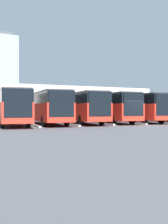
{
  "coord_description": "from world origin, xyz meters",
  "views": [
    {
      "loc": [
        16.92,
        22.5,
        1.63
      ],
      "look_at": [
        3.24,
        -5.91,
        1.3
      ],
      "focal_mm": 45.0,
      "sensor_mm": 36.0,
      "label": 1
    }
  ],
  "objects_px": {
    "bus_1": "(159,107)",
    "bus_2": "(136,107)",
    "bus_3": "(108,107)",
    "bus_6": "(11,107)",
    "bus_5": "(47,107)",
    "bus_4": "(79,107)"
  },
  "relations": [
    {
      "from": "bus_6",
      "to": "bus_3",
      "type": "bearing_deg",
      "value": -171.42
    },
    {
      "from": "bus_2",
      "to": "bus_3",
      "type": "bearing_deg",
      "value": 2.48
    },
    {
      "from": "bus_4",
      "to": "bus_5",
      "type": "relative_size",
      "value": 1.0
    },
    {
      "from": "bus_1",
      "to": "bus_3",
      "type": "xyz_separation_m",
      "value": [
        7.61,
        -0.04,
        0.0
      ]
    },
    {
      "from": "bus_3",
      "to": "bus_4",
      "type": "height_order",
      "value": "same"
    },
    {
      "from": "bus_3",
      "to": "bus_5",
      "type": "height_order",
      "value": "same"
    },
    {
      "from": "bus_1",
      "to": "bus_3",
      "type": "height_order",
      "value": "same"
    },
    {
      "from": "bus_5",
      "to": "bus_6",
      "type": "height_order",
      "value": "same"
    },
    {
      "from": "bus_1",
      "to": "bus_5",
      "type": "bearing_deg",
      "value": 6.27
    },
    {
      "from": "bus_6",
      "to": "bus_2",
      "type": "bearing_deg",
      "value": -172.94
    },
    {
      "from": "bus_3",
      "to": "bus_6",
      "type": "distance_m",
      "value": 11.42
    },
    {
      "from": "bus_6",
      "to": "bus_5",
      "type": "bearing_deg",
      "value": -168.17
    },
    {
      "from": "bus_2",
      "to": "bus_6",
      "type": "height_order",
      "value": "same"
    },
    {
      "from": "bus_5",
      "to": "bus_1",
      "type": "bearing_deg",
      "value": -173.73
    },
    {
      "from": "bus_4",
      "to": "bus_6",
      "type": "relative_size",
      "value": 1.0
    },
    {
      "from": "bus_1",
      "to": "bus_5",
      "type": "xyz_separation_m",
      "value": [
        15.21,
        0.1,
        0.0
      ]
    },
    {
      "from": "bus_6",
      "to": "bus_1",
      "type": "bearing_deg",
      "value": -172.62
    },
    {
      "from": "bus_3",
      "to": "bus_5",
      "type": "relative_size",
      "value": 1.0
    },
    {
      "from": "bus_1",
      "to": "bus_2",
      "type": "bearing_deg",
      "value": 8.68
    },
    {
      "from": "bus_1",
      "to": "bus_2",
      "type": "height_order",
      "value": "same"
    },
    {
      "from": "bus_2",
      "to": "bus_3",
      "type": "xyz_separation_m",
      "value": [
        3.8,
        -0.23,
        0.0
      ]
    },
    {
      "from": "bus_1",
      "to": "bus_3",
      "type": "relative_size",
      "value": 1.0
    }
  ]
}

